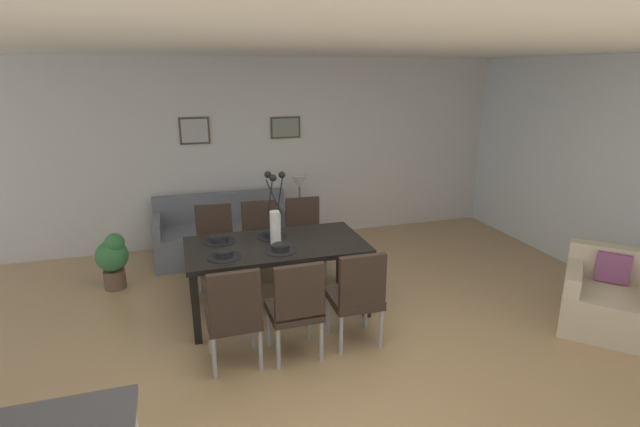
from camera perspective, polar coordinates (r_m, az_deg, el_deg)
The scene contains 27 objects.
ground_plane at distance 4.41m, azimuth 1.31°, elevation -16.62°, with size 9.00×9.00×0.00m, color tan.
back_wall_panel at distance 6.93m, azimuth -7.13°, elevation 7.36°, with size 9.00×0.10×2.60m, color silver.
side_window_wall at distance 6.29m, azimuth 33.56°, elevation 3.68°, with size 0.10×6.30×2.60m, color white.
ceiling_panel at distance 4.06m, azimuth -0.30°, elevation 19.80°, with size 9.00×7.20×0.08m, color white.
dining_table at distance 4.89m, azimuth -5.28°, elevation -4.41°, with size 1.80×0.96×0.74m.
dining_chair_near_left at distance 4.07m, azimuth -10.26°, elevation -11.60°, with size 0.44×0.44×0.92m.
dining_chair_near_right at distance 5.69m, azimuth -12.42°, elevation -3.26°, with size 0.47×0.47×0.92m.
dining_chair_far_left at distance 4.13m, azimuth -2.88°, elevation -10.86°, with size 0.45×0.45×0.92m.
dining_chair_far_right at distance 5.75m, azimuth -7.05°, elevation -2.75°, with size 0.46×0.46×0.92m.
dining_chair_mid_left at distance 4.33m, azimuth 4.53°, elevation -9.55°, with size 0.45×0.45×0.92m.
dining_chair_mid_right at distance 5.86m, azimuth -1.85°, elevation -2.25°, with size 0.45×0.45×0.92m.
centerpiece_vase at distance 4.77m, azimuth -5.38°, elevation -0.39°, with size 0.21×0.23×0.73m.
placemat_near_left at distance 4.59m, azimuth -11.38°, elevation -5.09°, with size 0.32×0.32×0.01m, color black.
bowl_near_left at distance 4.57m, azimuth -11.40°, elevation -4.66°, with size 0.17×0.17×0.07m.
placemat_near_right at distance 4.99m, azimuth -11.90°, elevation -3.30°, with size 0.32×0.32×0.01m, color black.
bowl_near_right at distance 4.98m, azimuth -11.93°, elevation -2.89°, with size 0.17×0.17×0.07m.
placemat_far_left at distance 4.66m, azimuth -4.75°, elevation -4.44°, with size 0.32×0.32×0.01m, color black.
bowl_far_left at distance 4.65m, azimuth -4.76°, elevation -4.01°, with size 0.17×0.17×0.07m.
placemat_far_right at distance 5.06m, azimuth -5.80°, elevation -2.73°, with size 0.32×0.32×0.01m, color black.
bowl_far_right at distance 5.04m, azimuth -5.82°, elevation -2.33°, with size 0.17×0.17×0.07m.
sofa at distance 6.57m, azimuth -11.45°, elevation -2.59°, with size 1.78×0.84×0.80m.
side_table at distance 6.78m, azimuth -2.40°, elevation -1.81°, with size 0.36×0.36×0.52m, color #3D2D23.
table_lamp at distance 6.60m, azimuth -2.47°, elevation 3.40°, with size 0.22×0.22×0.51m.
armchair at distance 5.47m, azimuth 31.24°, elevation -8.84°, with size 1.13×1.13×0.75m.
framed_picture_left at distance 6.72m, azimuth -14.78°, elevation 9.55°, with size 0.40×0.03×0.36m.
framed_picture_center at distance 6.88m, azimuth -4.16°, elevation 10.22°, with size 0.43×0.03×0.30m.
potted_plant at distance 5.93m, azimuth -23.55°, elevation -4.92°, with size 0.36×0.36×0.67m.
Camera 1 is at (-1.17, -3.49, 2.44)m, focal length 26.74 mm.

